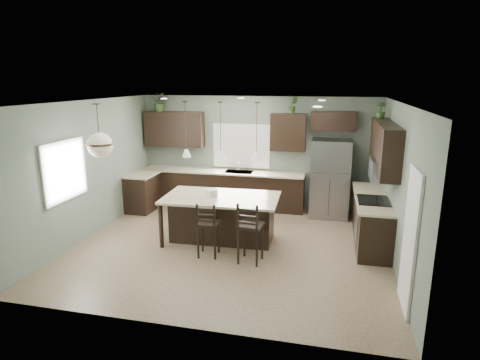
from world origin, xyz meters
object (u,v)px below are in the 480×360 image
Objects in this scene: kitchen_island at (222,219)px; bar_stool_center at (208,229)px; plant_back_left at (160,102)px; refrigerator at (330,179)px; serving_dish at (212,193)px; bar_stool_right at (251,232)px.

kitchen_island is 0.78m from bar_stool_center.
plant_back_left reaches higher than kitchen_island.
refrigerator is 3.07m from serving_dish.
plant_back_left is (-2.20, 3.08, 2.11)m from bar_stool_center.
plant_back_left is at bearing 131.45° from serving_dish.
kitchen_island is 3.88m from plant_back_left.
kitchen_island is at bearing 83.67° from bar_stool_center.
kitchen_island is at bearing 1.92° from serving_dish.
bar_stool_right is at bearing -49.91° from kitchen_island.
kitchen_island is 2.00× the size of bar_stool_right.
bar_stool_right is 2.43× the size of plant_back_left.
refrigerator is 1.62× the size of bar_stool_right.
refrigerator is at bearing 48.98° from bar_stool_center.
kitchen_island is (-2.10, -2.03, -0.46)m from refrigerator.
kitchen_island is at bearing -136.00° from refrigerator.
bar_stool_right is at bearing -41.20° from serving_dish.
bar_stool_center is 2.25× the size of plant_back_left.
kitchen_island is 0.57m from serving_dish.
serving_dish is 0.92m from bar_stool_center.
bar_stool_right is at bearing -114.69° from refrigerator.
serving_dish is at bearing -138.51° from refrigerator.
bar_stool_right is 4.83m from plant_back_left.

